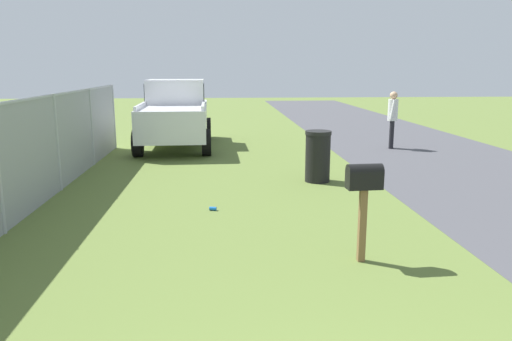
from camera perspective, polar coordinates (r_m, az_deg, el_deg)
The scene contains 6 objects.
mailbox at distance 6.29m, azimuth 12.50°, elevation -1.65°, with size 0.23×0.45×1.29m.
pickup_truck at distance 15.71m, azimuth -9.36°, elevation 6.80°, with size 4.90×2.27×2.09m.
trash_bin at distance 10.76m, azimuth 7.22°, elevation 1.67°, with size 0.57×0.57×1.12m.
pedestrian at distance 15.65m, azimuth 15.66°, elevation 6.19°, with size 0.47×0.31×1.75m.
fence_section at distance 9.35m, azimuth -24.73°, elevation 2.14°, with size 13.47×0.07×1.96m.
litter_can_midfield_b at distance 8.64m, azimuth -5.05°, elevation -4.45°, with size 0.07×0.07×0.12m, color blue.
Camera 1 is at (-1.17, 0.89, 2.46)m, focal length 34.26 mm.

